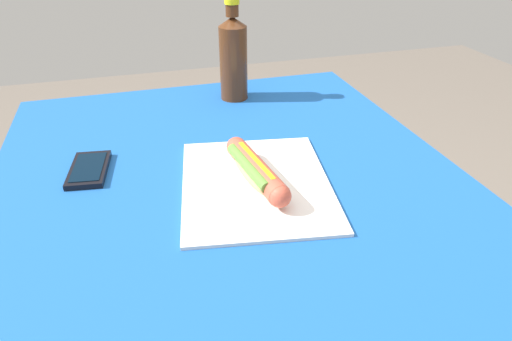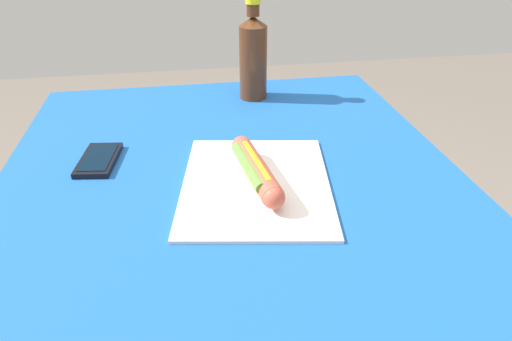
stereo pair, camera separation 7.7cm
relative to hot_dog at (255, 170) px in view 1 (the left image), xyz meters
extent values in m
cylinder|color=brown|center=(0.42, -0.28, -0.43)|extent=(0.07, 0.07, 0.73)
cylinder|color=brown|center=(0.42, 0.35, -0.43)|extent=(0.07, 0.07, 0.73)
cube|color=brown|center=(0.00, 0.04, -0.05)|extent=(1.00, 0.79, 0.03)
cube|color=#19519E|center=(0.00, 0.04, -0.03)|extent=(1.06, 0.85, 0.00)
cube|color=silver|center=(0.00, 0.00, -0.03)|extent=(0.36, 0.30, 0.01)
ellipsoid|color=#DBB26B|center=(0.00, 0.00, 0.00)|extent=(0.18, 0.07, 0.04)
cylinder|color=#BC4C38|center=(0.00, 0.00, 0.00)|extent=(0.19, 0.06, 0.04)
sphere|color=#BC4C38|center=(0.09, 0.01, 0.00)|extent=(0.04, 0.04, 0.04)
sphere|color=#BC4C38|center=(-0.09, -0.01, 0.00)|extent=(0.04, 0.04, 0.04)
cube|color=yellow|center=(0.00, 0.00, 0.02)|extent=(0.14, 0.03, 0.00)
cylinder|color=#568433|center=(0.00, 0.01, 0.01)|extent=(0.15, 0.04, 0.02)
cube|color=black|center=(0.13, 0.28, -0.03)|extent=(0.13, 0.08, 0.01)
cube|color=black|center=(0.13, 0.28, -0.02)|extent=(0.11, 0.07, 0.00)
cylinder|color=#4C2814|center=(0.41, -0.06, 0.06)|extent=(0.07, 0.07, 0.18)
cone|color=#4C2814|center=(0.41, -0.06, 0.16)|extent=(0.07, 0.07, 0.02)
cylinder|color=#4C2814|center=(0.41, -0.06, 0.18)|extent=(0.03, 0.03, 0.03)
cylinder|color=yellow|center=(0.41, -0.06, 0.20)|extent=(0.04, 0.04, 0.01)
camera|label=1|loc=(-0.64, 0.18, 0.40)|focal=31.25mm
camera|label=2|loc=(-0.65, 0.11, 0.40)|focal=31.25mm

